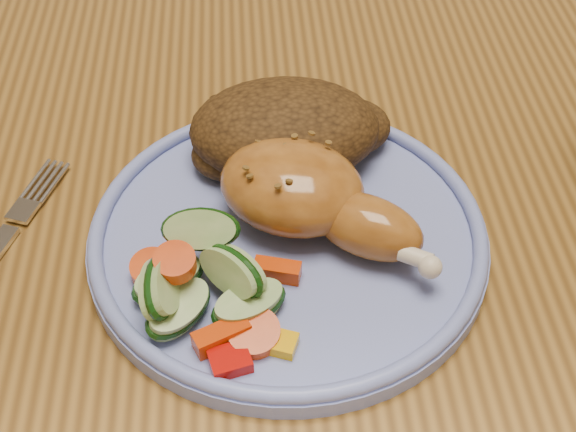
{
  "coord_description": "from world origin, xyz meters",
  "views": [
    {
      "loc": [
        -0.09,
        -0.44,
        1.13
      ],
      "look_at": [
        -0.07,
        -0.09,
        0.78
      ],
      "focal_mm": 50.0,
      "sensor_mm": 36.0,
      "label": 1
    }
  ],
  "objects": [
    {
      "name": "chicken_leg",
      "position": [
        -0.06,
        -0.08,
        0.79
      ],
      "size": [
        0.14,
        0.13,
        0.05
      ],
      "color": "#A16021",
      "rests_on": "plate"
    },
    {
      "name": "plate_rim",
      "position": [
        -0.07,
        -0.09,
        0.77
      ],
      "size": [
        0.25,
        0.25,
        0.01
      ],
      "primitive_type": "torus",
      "color": "#6B7BC5",
      "rests_on": "plate"
    },
    {
      "name": "plate",
      "position": [
        -0.07,
        -0.09,
        0.76
      ],
      "size": [
        0.26,
        0.26,
        0.01
      ],
      "primitive_type": "cylinder",
      "color": "#6B7BC5",
      "rests_on": "dining_table"
    },
    {
      "name": "rice_pilaf",
      "position": [
        -0.06,
        -0.02,
        0.78
      ],
      "size": [
        0.14,
        0.09,
        0.06
      ],
      "color": "#402810",
      "rests_on": "plate"
    },
    {
      "name": "vegetable_pile",
      "position": [
        -0.12,
        -0.14,
        0.78
      ],
      "size": [
        0.11,
        0.11,
        0.05
      ],
      "color": "#A50A05",
      "rests_on": "plate"
    },
    {
      "name": "dining_table",
      "position": [
        0.0,
        0.0,
        0.67
      ],
      "size": [
        0.9,
        1.4,
        0.75
      ],
      "color": "brown",
      "rests_on": "ground"
    },
    {
      "name": "chair_far",
      "position": [
        0.0,
        0.63,
        0.49
      ],
      "size": [
        0.42,
        0.42,
        0.91
      ],
      "color": "#4C2D16",
      "rests_on": "ground"
    }
  ]
}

